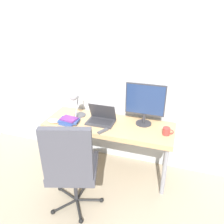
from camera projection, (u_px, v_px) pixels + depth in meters
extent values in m
plane|color=tan|center=(102.00, 183.00, 2.79)|extent=(12.00, 12.00, 0.00)
cube|color=silver|center=(117.00, 71.00, 2.75)|extent=(8.00, 0.05, 2.60)
cube|color=tan|center=(109.00, 126.00, 2.73)|extent=(1.61, 0.56, 0.06)
cylinder|color=gray|center=(51.00, 148.00, 2.90)|extent=(0.05, 0.05, 0.66)
cylinder|color=gray|center=(164.00, 172.00, 2.49)|extent=(0.05, 0.05, 0.66)
cylinder|color=gray|center=(67.00, 132.00, 3.28)|extent=(0.05, 0.05, 0.66)
cylinder|color=gray|center=(168.00, 150.00, 2.87)|extent=(0.05, 0.05, 0.66)
cube|color=#38383D|center=(101.00, 122.00, 2.72)|extent=(0.34, 0.23, 0.02)
cube|color=#2D2D33|center=(101.00, 122.00, 2.72)|extent=(0.29, 0.14, 0.00)
cube|color=#38383D|center=(102.00, 112.00, 2.73)|extent=(0.34, 0.10, 0.22)
cube|color=silver|center=(102.00, 112.00, 2.73)|extent=(0.31, 0.08, 0.19)
cylinder|color=#333338|center=(144.00, 123.00, 2.71)|extent=(0.19, 0.19, 0.01)
cylinder|color=#333338|center=(144.00, 118.00, 2.67)|extent=(0.04, 0.04, 0.13)
cube|color=#333338|center=(145.00, 100.00, 2.57)|extent=(0.47, 0.02, 0.38)
cube|color=navy|center=(145.00, 100.00, 2.56)|extent=(0.45, 0.00, 0.36)
cylinder|color=#4C4C51|center=(80.00, 115.00, 2.91)|extent=(0.15, 0.15, 0.02)
cylinder|color=#99999E|center=(77.00, 106.00, 2.78)|extent=(0.02, 0.16, 0.32)
sphere|color=#B2B2B7|center=(73.00, 96.00, 2.64)|extent=(0.11, 0.11, 0.11)
sphere|color=black|center=(102.00, 200.00, 2.50)|extent=(0.05, 0.05, 0.05)
cylinder|color=black|center=(89.00, 200.00, 2.51)|extent=(0.28, 0.11, 0.03)
sphere|color=black|center=(87.00, 183.00, 2.75)|extent=(0.05, 0.05, 0.05)
cylinder|color=black|center=(82.00, 191.00, 2.63)|extent=(0.03, 0.29, 0.03)
sphere|color=black|center=(60.00, 189.00, 2.66)|extent=(0.05, 0.05, 0.05)
cylinder|color=black|center=(68.00, 194.00, 2.59)|extent=(0.28, 0.12, 0.03)
sphere|color=black|center=(53.00, 212.00, 2.36)|extent=(0.05, 0.05, 0.05)
cylinder|color=black|center=(65.00, 206.00, 2.44)|extent=(0.20, 0.25, 0.03)
sphere|color=black|center=(81.00, 221.00, 2.26)|extent=(0.05, 0.05, 0.05)
cylinder|color=black|center=(79.00, 210.00, 2.39)|extent=(0.19, 0.25, 0.03)
cylinder|color=#2D2D33|center=(75.00, 185.00, 2.41)|extent=(0.04, 0.04, 0.40)
cube|color=#4C4C56|center=(74.00, 168.00, 2.30)|extent=(0.61, 0.60, 0.09)
cube|color=#4C4C56|center=(67.00, 155.00, 1.98)|extent=(0.47, 0.20, 0.55)
cube|color=#334C8C|center=(68.00, 122.00, 2.72)|extent=(0.19, 0.19, 0.02)
cube|color=#334C8C|center=(69.00, 120.00, 2.71)|extent=(0.26, 0.16, 0.02)
cube|color=#753384|center=(69.00, 119.00, 2.70)|extent=(0.21, 0.16, 0.02)
cube|color=#4C4C51|center=(103.00, 131.00, 2.53)|extent=(0.11, 0.14, 0.02)
cylinder|color=#B23833|center=(166.00, 131.00, 2.46)|extent=(0.08, 0.08, 0.09)
torus|color=#B23833|center=(171.00, 132.00, 2.45)|extent=(0.06, 0.01, 0.06)
ellipsoid|color=white|center=(53.00, 121.00, 2.74)|extent=(0.15, 0.10, 0.04)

